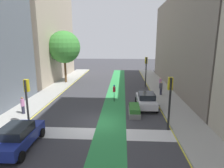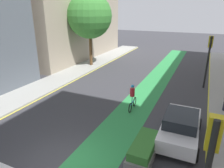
{
  "view_description": "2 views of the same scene",
  "coord_description": "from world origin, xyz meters",
  "px_view_note": "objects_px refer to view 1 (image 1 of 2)",
  "views": [
    {
      "loc": [
        2.14,
        -14.96,
        6.74
      ],
      "look_at": [
        0.87,
        6.85,
        1.83
      ],
      "focal_mm": 30.52,
      "sensor_mm": 36.0,
      "label": 1
    },
    {
      "loc": [
        5.2,
        -5.89,
        6.56
      ],
      "look_at": [
        -0.17,
        5.9,
        1.84
      ],
      "focal_mm": 33.03,
      "sensor_mm": 36.0,
      "label": 2
    }
  ],
  "objects_px": {
    "street_tree_near": "(64,47)",
    "median_planter": "(134,110)",
    "car_blue_left_near": "(18,136)",
    "cyclist_in_lane": "(114,92)",
    "traffic_signal_near_right": "(170,94)",
    "pedestrian_sidewalk_left_a": "(23,105)",
    "pedestrian_sidewalk_right_a": "(161,88)",
    "traffic_signal_far_right": "(146,66)",
    "car_white_right_far": "(146,100)",
    "pedestrian_sidewalk_right_b": "(160,83)",
    "traffic_signal_near_left": "(27,94)"
  },
  "relations": [
    {
      "from": "street_tree_near",
      "to": "median_planter",
      "type": "xyz_separation_m",
      "value": [
        10.5,
        -13.32,
        -5.43
      ]
    },
    {
      "from": "car_blue_left_near",
      "to": "cyclist_in_lane",
      "type": "xyz_separation_m",
      "value": [
        5.66,
        10.56,
        0.17
      ]
    },
    {
      "from": "traffic_signal_near_right",
      "to": "pedestrian_sidewalk_left_a",
      "type": "bearing_deg",
      "value": 170.4
    },
    {
      "from": "cyclist_in_lane",
      "to": "pedestrian_sidewalk_right_a",
      "type": "height_order",
      "value": "same"
    },
    {
      "from": "street_tree_near",
      "to": "traffic_signal_far_right",
      "type": "bearing_deg",
      "value": -9.75
    },
    {
      "from": "car_white_right_far",
      "to": "pedestrian_sidewalk_right_b",
      "type": "relative_size",
      "value": 2.68
    },
    {
      "from": "cyclist_in_lane",
      "to": "pedestrian_sidewalk_left_a",
      "type": "bearing_deg",
      "value": -148.23
    },
    {
      "from": "pedestrian_sidewalk_right_b",
      "to": "car_white_right_far",
      "type": "bearing_deg",
      "value": -110.51
    },
    {
      "from": "median_planter",
      "to": "pedestrian_sidewalk_left_a",
      "type": "bearing_deg",
      "value": -175.87
    },
    {
      "from": "cyclist_in_lane",
      "to": "traffic_signal_far_right",
      "type": "bearing_deg",
      "value": 57.18
    },
    {
      "from": "traffic_signal_far_right",
      "to": "pedestrian_sidewalk_right_b",
      "type": "bearing_deg",
      "value": -31.78
    },
    {
      "from": "pedestrian_sidewalk_left_a",
      "to": "street_tree_near",
      "type": "height_order",
      "value": "street_tree_near"
    },
    {
      "from": "traffic_signal_near_left",
      "to": "pedestrian_sidewalk_right_a",
      "type": "bearing_deg",
      "value": 38.44
    },
    {
      "from": "pedestrian_sidewalk_right_a",
      "to": "street_tree_near",
      "type": "distance_m",
      "value": 16.45
    },
    {
      "from": "car_white_right_far",
      "to": "pedestrian_sidewalk_left_a",
      "type": "xyz_separation_m",
      "value": [
        -11.66,
        -2.85,
        0.17
      ]
    },
    {
      "from": "traffic_signal_near_right",
      "to": "traffic_signal_near_left",
      "type": "xyz_separation_m",
      "value": [
        -10.97,
        -0.25,
        -0.16
      ]
    },
    {
      "from": "traffic_signal_near_right",
      "to": "pedestrian_sidewalk_right_b",
      "type": "xyz_separation_m",
      "value": [
        1.8,
        12.8,
        -1.95
      ]
    },
    {
      "from": "car_white_right_far",
      "to": "pedestrian_sidewalk_right_a",
      "type": "height_order",
      "value": "pedestrian_sidewalk_right_a"
    },
    {
      "from": "traffic_signal_far_right",
      "to": "car_white_right_far",
      "type": "xyz_separation_m",
      "value": [
        -0.94,
        -9.02,
        -2.34
      ]
    },
    {
      "from": "pedestrian_sidewalk_left_a",
      "to": "car_white_right_far",
      "type": "bearing_deg",
      "value": 13.76
    },
    {
      "from": "traffic_signal_far_right",
      "to": "cyclist_in_lane",
      "type": "distance_m",
      "value": 8.35
    },
    {
      "from": "traffic_signal_near_right",
      "to": "pedestrian_sidewalk_right_a",
      "type": "height_order",
      "value": "traffic_signal_near_right"
    },
    {
      "from": "car_white_right_far",
      "to": "cyclist_in_lane",
      "type": "xyz_separation_m",
      "value": [
        -3.44,
        2.24,
        0.17
      ]
    },
    {
      "from": "traffic_signal_near_right",
      "to": "pedestrian_sidewalk_right_b",
      "type": "relative_size",
      "value": 2.62
    },
    {
      "from": "traffic_signal_near_left",
      "to": "pedestrian_sidewalk_left_a",
      "type": "distance_m",
      "value": 3.49
    },
    {
      "from": "pedestrian_sidewalk_right_a",
      "to": "median_planter",
      "type": "bearing_deg",
      "value": -119.44
    },
    {
      "from": "traffic_signal_near_left",
      "to": "car_blue_left_near",
      "type": "bearing_deg",
      "value": -75.98
    },
    {
      "from": "car_blue_left_near",
      "to": "median_planter",
      "type": "bearing_deg",
      "value": 38.66
    },
    {
      "from": "traffic_signal_far_right",
      "to": "median_planter",
      "type": "distance_m",
      "value": 11.68
    },
    {
      "from": "traffic_signal_near_right",
      "to": "car_white_right_far",
      "type": "distance_m",
      "value": 5.55
    },
    {
      "from": "traffic_signal_far_right",
      "to": "cyclist_in_lane",
      "type": "xyz_separation_m",
      "value": [
        -4.37,
        -6.78,
        -2.17
      ]
    },
    {
      "from": "pedestrian_sidewalk_right_a",
      "to": "traffic_signal_far_right",
      "type": "bearing_deg",
      "value": 107.27
    },
    {
      "from": "car_white_right_far",
      "to": "pedestrian_sidewalk_right_a",
      "type": "relative_size",
      "value": 2.47
    },
    {
      "from": "traffic_signal_far_right",
      "to": "pedestrian_sidewalk_right_a",
      "type": "relative_size",
      "value": 2.63
    },
    {
      "from": "traffic_signal_far_right",
      "to": "car_white_right_far",
      "type": "distance_m",
      "value": 9.36
    },
    {
      "from": "traffic_signal_near_left",
      "to": "pedestrian_sidewalk_left_a",
      "type": "bearing_deg",
      "value": 126.72
    },
    {
      "from": "traffic_signal_near_right",
      "to": "cyclist_in_lane",
      "type": "distance_m",
      "value": 8.77
    },
    {
      "from": "traffic_signal_near_right",
      "to": "pedestrian_sidewalk_left_a",
      "type": "relative_size",
      "value": 2.55
    },
    {
      "from": "car_blue_left_near",
      "to": "street_tree_near",
      "type": "bearing_deg",
      "value": 97.98
    },
    {
      "from": "cyclist_in_lane",
      "to": "pedestrian_sidewalk_right_a",
      "type": "bearing_deg",
      "value": 20.74
    },
    {
      "from": "traffic_signal_near_right",
      "to": "car_blue_left_near",
      "type": "height_order",
      "value": "traffic_signal_near_right"
    },
    {
      "from": "pedestrian_sidewalk_left_a",
      "to": "traffic_signal_far_right",
      "type": "bearing_deg",
      "value": 43.3
    },
    {
      "from": "car_white_right_far",
      "to": "car_blue_left_near",
      "type": "bearing_deg",
      "value": -137.56
    },
    {
      "from": "traffic_signal_near_right",
      "to": "car_blue_left_near",
      "type": "xyz_separation_m",
      "value": [
        -10.21,
        -3.31,
        -2.1
      ]
    },
    {
      "from": "pedestrian_sidewalk_left_a",
      "to": "traffic_signal_near_right",
      "type": "bearing_deg",
      "value": -9.6
    },
    {
      "from": "pedestrian_sidewalk_right_b",
      "to": "median_planter",
      "type": "xyz_separation_m",
      "value": [
        -4.25,
        -9.9,
        -0.54
      ]
    },
    {
      "from": "traffic_signal_near_right",
      "to": "traffic_signal_near_left",
      "type": "bearing_deg",
      "value": -178.67
    },
    {
      "from": "pedestrian_sidewalk_left_a",
      "to": "pedestrian_sidewalk_right_b",
      "type": "distance_m",
      "value": 18.05
    },
    {
      "from": "car_blue_left_near",
      "to": "pedestrian_sidewalk_left_a",
      "type": "height_order",
      "value": "pedestrian_sidewalk_left_a"
    },
    {
      "from": "car_blue_left_near",
      "to": "pedestrian_sidewalk_right_b",
      "type": "height_order",
      "value": "pedestrian_sidewalk_right_b"
    }
  ]
}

